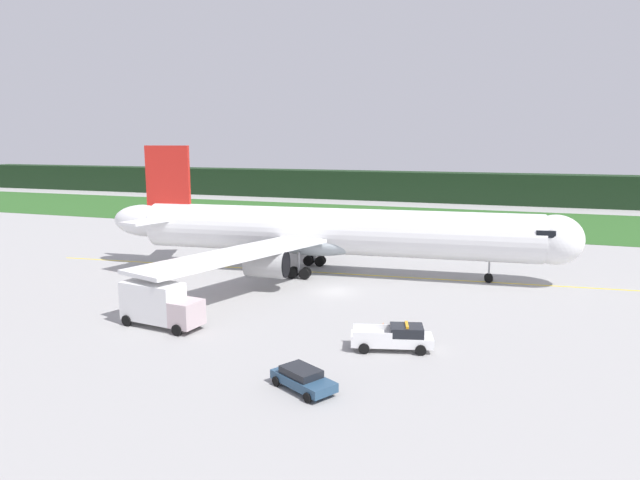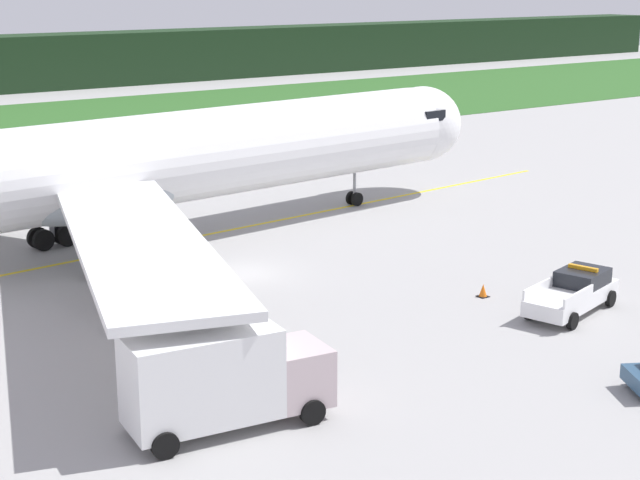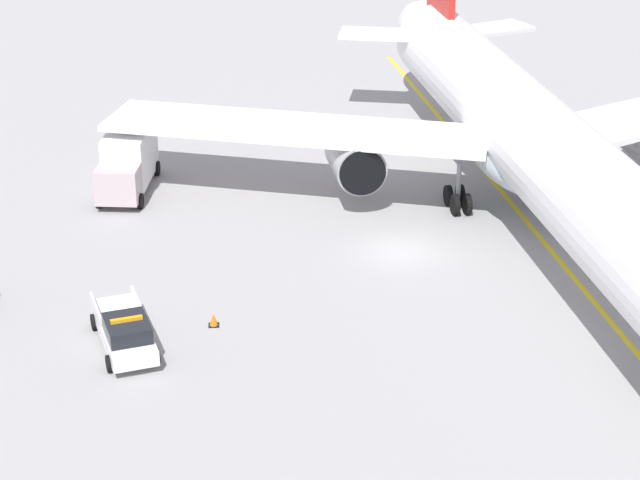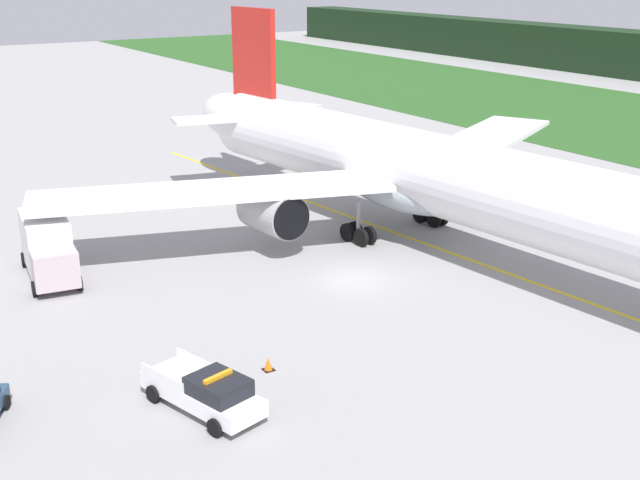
{
  "view_description": "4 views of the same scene",
  "coord_description": "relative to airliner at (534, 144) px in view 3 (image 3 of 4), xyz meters",
  "views": [
    {
      "loc": [
        17.1,
        -52.01,
        14.68
      ],
      "look_at": [
        -4.73,
        9.13,
        3.42
      ],
      "focal_mm": 32.15,
      "sensor_mm": 36.0,
      "label": 1
    },
    {
      "loc": [
        -24.91,
        -41.49,
        14.61
      ],
      "look_at": [
        2.01,
        -3.84,
        2.31
      ],
      "focal_mm": 55.82,
      "sensor_mm": 36.0,
      "label": 2
    },
    {
      "loc": [
        53.84,
        -8.43,
        25.59
      ],
      "look_at": [
        2.66,
        -4.44,
        2.05
      ],
      "focal_mm": 64.37,
      "sensor_mm": 36.0,
      "label": 3
    },
    {
      "loc": [
        36.83,
        -25.74,
        17.44
      ],
      "look_at": [
        2.38,
        -3.85,
        3.76
      ],
      "focal_mm": 46.5,
      "sensor_mm": 36.0,
      "label": 4
    }
  ],
  "objects": [
    {
      "name": "ops_pickup_truck",
      "position": [
        12.17,
        -21.16,
        -3.74
      ],
      "size": [
        6.09,
        3.43,
        1.94
      ],
      "color": "white",
      "rests_on": "ground"
    },
    {
      "name": "catering_truck",
      "position": [
        -6.69,
        -22.34,
        -2.79
      ],
      "size": [
        7.15,
        3.44,
        3.68
      ],
      "color": "#BFABAF",
      "rests_on": "ground"
    },
    {
      "name": "airliner",
      "position": [
        0.0,
        0.0,
        0.0
      ],
      "size": [
        53.44,
        46.16,
        14.15
      ],
      "color": "white",
      "rests_on": "ground"
    },
    {
      "name": "apron_cone",
      "position": [
        10.37,
        -17.27,
        -4.34
      ],
      "size": [
        0.49,
        0.49,
        0.62
      ],
      "color": "black",
      "rests_on": "ground"
    },
    {
      "name": "ground",
      "position": [
        3.12,
        -7.56,
        -4.65
      ],
      "size": [
        320.0,
        320.0,
        0.0
      ],
      "primitive_type": "plane",
      "color": "#9A9998"
    },
    {
      "name": "taxiway_centerline_main",
      "position": [
        0.65,
        0.06,
        -4.64
      ],
      "size": [
        69.8,
        6.82,
        0.01
      ],
      "primitive_type": "cube",
      "rotation": [
        0.0,
        0.0,
        0.09
      ],
      "color": "yellow",
      "rests_on": "ground"
    }
  ]
}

